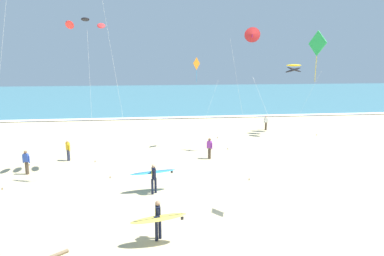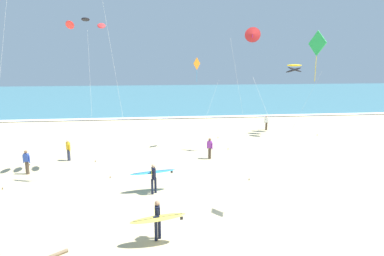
{
  "view_description": "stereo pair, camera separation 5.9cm",
  "coord_description": "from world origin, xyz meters",
  "px_view_note": "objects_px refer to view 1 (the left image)",
  "views": [
    {
      "loc": [
        -2.44,
        -13.67,
        7.19
      ],
      "look_at": [
        -0.0,
        5.51,
        3.3
      ],
      "focal_mm": 31.01,
      "sensor_mm": 36.0,
      "label": 1
    },
    {
      "loc": [
        -2.39,
        -13.68,
        7.19
      ],
      "look_at": [
        -0.0,
        5.51,
        3.3
      ],
      "focal_mm": 31.01,
      "sensor_mm": 36.0,
      "label": 2
    }
  ],
  "objects_px": {
    "driftwood_log": "(55,256)",
    "bystander_white_top": "(266,122)",
    "surfer_trailing": "(153,174)",
    "surfer_lead": "(158,218)",
    "kite_arc_golden_high": "(294,68)",
    "kite_delta_scarlet_distant": "(252,35)",
    "kite_diamond_amber_near": "(198,68)",
    "bystander_yellow_top": "(68,150)",
    "bystander_blue_top": "(26,162)",
    "bystander_purple_top": "(210,148)",
    "kite_diamond_emerald_far": "(314,52)",
    "kite_arc_charcoal_low": "(86,24)"
  },
  "relations": [
    {
      "from": "driftwood_log",
      "to": "bystander_white_top",
      "type": "bearing_deg",
      "value": 53.71
    },
    {
      "from": "surfer_trailing",
      "to": "surfer_lead",
      "type": "bearing_deg",
      "value": -88.56
    },
    {
      "from": "kite_arc_golden_high",
      "to": "kite_delta_scarlet_distant",
      "type": "distance_m",
      "value": 8.85
    },
    {
      "from": "bystander_white_top",
      "to": "driftwood_log",
      "type": "relative_size",
      "value": 1.56
    },
    {
      "from": "kite_diamond_amber_near",
      "to": "bystander_white_top",
      "type": "bearing_deg",
      "value": 35.46
    },
    {
      "from": "kite_diamond_amber_near",
      "to": "bystander_yellow_top",
      "type": "distance_m",
      "value": 12.01
    },
    {
      "from": "bystander_blue_top",
      "to": "bystander_white_top",
      "type": "height_order",
      "value": "same"
    },
    {
      "from": "bystander_purple_top",
      "to": "bystander_white_top",
      "type": "xyz_separation_m",
      "value": [
        7.87,
        9.74,
        0.0
      ]
    },
    {
      "from": "kite_diamond_amber_near",
      "to": "kite_delta_scarlet_distant",
      "type": "xyz_separation_m",
      "value": [
        3.95,
        -1.98,
        2.52
      ]
    },
    {
      "from": "bystander_yellow_top",
      "to": "kite_diamond_emerald_far",
      "type": "bearing_deg",
      "value": -37.31
    },
    {
      "from": "surfer_trailing",
      "to": "bystander_yellow_top",
      "type": "height_order",
      "value": "surfer_trailing"
    },
    {
      "from": "surfer_lead",
      "to": "kite_diamond_amber_near",
      "type": "bearing_deg",
      "value": 76.09
    },
    {
      "from": "kite_diamond_emerald_far",
      "to": "bystander_yellow_top",
      "type": "relative_size",
      "value": 5.36
    },
    {
      "from": "kite_diamond_amber_near",
      "to": "driftwood_log",
      "type": "height_order",
      "value": "kite_diamond_amber_near"
    },
    {
      "from": "kite_diamond_amber_near",
      "to": "kite_arc_charcoal_low",
      "type": "relative_size",
      "value": 0.76
    },
    {
      "from": "bystander_blue_top",
      "to": "driftwood_log",
      "type": "xyz_separation_m",
      "value": [
        4.35,
        -9.95,
        -0.75
      ]
    },
    {
      "from": "kite_diamond_amber_near",
      "to": "bystander_purple_top",
      "type": "height_order",
      "value": "kite_diamond_amber_near"
    },
    {
      "from": "kite_diamond_amber_near",
      "to": "kite_arc_golden_high",
      "type": "height_order",
      "value": "kite_diamond_amber_near"
    },
    {
      "from": "kite_arc_charcoal_low",
      "to": "kite_diamond_emerald_far",
      "type": "bearing_deg",
      "value": -34.8
    },
    {
      "from": "kite_arc_golden_high",
      "to": "kite_arc_charcoal_low",
      "type": "relative_size",
      "value": 0.7
    },
    {
      "from": "bystander_white_top",
      "to": "driftwood_log",
      "type": "distance_m",
      "value": 26.85
    },
    {
      "from": "kite_diamond_amber_near",
      "to": "driftwood_log",
      "type": "bearing_deg",
      "value": -115.88
    },
    {
      "from": "surfer_lead",
      "to": "kite_delta_scarlet_distant",
      "type": "xyz_separation_m",
      "value": [
        7.71,
        13.2,
        8.14
      ]
    },
    {
      "from": "surfer_lead",
      "to": "kite_delta_scarlet_distant",
      "type": "bearing_deg",
      "value": 59.7
    },
    {
      "from": "driftwood_log",
      "to": "bystander_yellow_top",
      "type": "bearing_deg",
      "value": 100.62
    },
    {
      "from": "kite_diamond_emerald_far",
      "to": "kite_arc_charcoal_low",
      "type": "xyz_separation_m",
      "value": [
        -11.14,
        7.74,
        1.89
      ]
    },
    {
      "from": "kite_diamond_amber_near",
      "to": "kite_arc_golden_high",
      "type": "bearing_deg",
      "value": 20.94
    },
    {
      "from": "kite_delta_scarlet_distant",
      "to": "driftwood_log",
      "type": "bearing_deg",
      "value": -130.08
    },
    {
      "from": "surfer_trailing",
      "to": "bystander_blue_top",
      "type": "height_order",
      "value": "surfer_trailing"
    },
    {
      "from": "surfer_lead",
      "to": "kite_arc_golden_high",
      "type": "relative_size",
      "value": 0.32
    },
    {
      "from": "surfer_lead",
      "to": "kite_arc_charcoal_low",
      "type": "height_order",
      "value": "kite_arc_charcoal_low"
    },
    {
      "from": "surfer_lead",
      "to": "bystander_white_top",
      "type": "xyz_separation_m",
      "value": [
        11.99,
        21.04,
        -0.23
      ]
    },
    {
      "from": "kite_diamond_emerald_far",
      "to": "kite_arc_golden_high",
      "type": "xyz_separation_m",
      "value": [
        6.74,
        17.08,
        -1.07
      ]
    },
    {
      "from": "kite_arc_golden_high",
      "to": "bystander_purple_top",
      "type": "bearing_deg",
      "value": -141.45
    },
    {
      "from": "kite_diamond_emerald_far",
      "to": "kite_delta_scarlet_distant",
      "type": "relative_size",
      "value": 0.87
    },
    {
      "from": "bystander_white_top",
      "to": "kite_arc_charcoal_low",
      "type": "bearing_deg",
      "value": -144.74
    },
    {
      "from": "bystander_blue_top",
      "to": "kite_diamond_amber_near",
      "type": "bearing_deg",
      "value": 25.89
    },
    {
      "from": "kite_arc_charcoal_low",
      "to": "bystander_yellow_top",
      "type": "bearing_deg",
      "value": 132.3
    },
    {
      "from": "surfer_trailing",
      "to": "kite_arc_golden_high",
      "type": "bearing_deg",
      "value": 44.63
    },
    {
      "from": "kite_diamond_amber_near",
      "to": "bystander_blue_top",
      "type": "relative_size",
      "value": 4.73
    },
    {
      "from": "surfer_trailing",
      "to": "kite_arc_charcoal_low",
      "type": "height_order",
      "value": "kite_arc_charcoal_low"
    },
    {
      "from": "kite_diamond_emerald_far",
      "to": "bystander_blue_top",
      "type": "height_order",
      "value": "kite_diamond_emerald_far"
    },
    {
      "from": "bystander_yellow_top",
      "to": "kite_diamond_amber_near",
      "type": "bearing_deg",
      "value": 16.89
    },
    {
      "from": "surfer_trailing",
      "to": "kite_arc_charcoal_low",
      "type": "distance_m",
      "value": 10.31
    },
    {
      "from": "kite_diamond_emerald_far",
      "to": "bystander_blue_top",
      "type": "xyz_separation_m",
      "value": [
        -15.32,
        7.4,
        -6.79
      ]
    },
    {
      "from": "kite_arc_charcoal_low",
      "to": "surfer_trailing",
      "type": "bearing_deg",
      "value": -48.52
    },
    {
      "from": "bystander_white_top",
      "to": "bystander_blue_top",
      "type": "bearing_deg",
      "value": -149.99
    },
    {
      "from": "kite_arc_golden_high",
      "to": "bystander_purple_top",
      "type": "xyz_separation_m",
      "value": [
        -9.7,
        -7.73,
        -5.71
      ]
    },
    {
      "from": "bystander_blue_top",
      "to": "bystander_yellow_top",
      "type": "distance_m",
      "value": 3.4
    },
    {
      "from": "surfer_trailing",
      "to": "kite_delta_scarlet_distant",
      "type": "bearing_deg",
      "value": 45.38
    }
  ]
}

